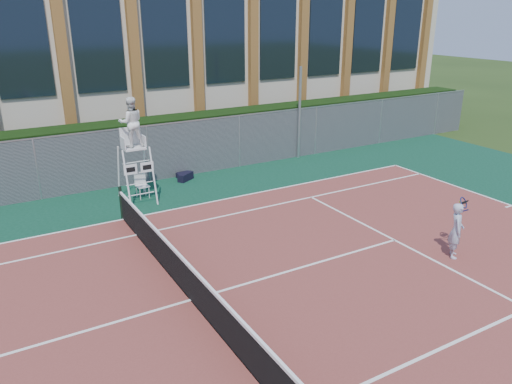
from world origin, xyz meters
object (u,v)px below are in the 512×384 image
umpire_chair (131,125)px  tennis_player (456,230)px  steel_pole (299,113)px  plastic_chair (141,183)px

umpire_chair → tennis_player: size_ratio=2.36×
steel_pole → plastic_chair: steel_pole is taller
steel_pole → tennis_player: size_ratio=2.60×
umpire_chair → plastic_chair: (0.23, 0.20, -2.16)m
steel_pole → plastic_chair: size_ratio=4.56×
steel_pole → plastic_chair: 8.09m
plastic_chair → tennis_player: size_ratio=0.57×
steel_pole → tennis_player: 10.49m
umpire_chair → plastic_chair: size_ratio=4.13×
umpire_chair → plastic_chair: umpire_chair is taller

